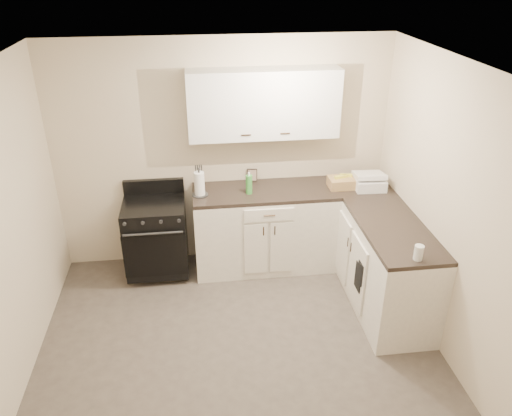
{
  "coord_description": "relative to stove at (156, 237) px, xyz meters",
  "views": [
    {
      "loc": [
        -0.29,
        -3.29,
        3.22
      ],
      "look_at": [
        0.24,
        0.85,
        1.07
      ],
      "focal_mm": 35.0,
      "sensor_mm": 36.0,
      "label": 1
    }
  ],
  "objects": [
    {
      "name": "base_cabinets_back",
      "position": [
        1.19,
        0.02,
        -0.01
      ],
      "size": [
        1.55,
        0.6,
        0.9
      ],
      "primitive_type": "cube",
      "color": "beige",
      "rests_on": "floor"
    },
    {
      "name": "paper_towel",
      "position": [
        0.5,
        -0.01,
        0.61
      ],
      "size": [
        0.12,
        0.12,
        0.26
      ],
      "primitive_type": "cylinder",
      "rotation": [
        0.0,
        0.0,
        0.16
      ],
      "color": "white",
      "rests_on": "countertop_back"
    },
    {
      "name": "wall_back",
      "position": [
        0.77,
        0.32,
        0.79
      ],
      "size": [
        3.6,
        0.0,
        3.6
      ],
      "primitive_type": "plane",
      "rotation": [
        1.57,
        0.0,
        0.0
      ],
      "color": "beige",
      "rests_on": "ground"
    },
    {
      "name": "soap_bottle",
      "position": [
        1.01,
        -0.03,
        0.58
      ],
      "size": [
        0.07,
        0.07,
        0.21
      ],
      "primitive_type": "cylinder",
      "rotation": [
        0.0,
        0.0,
        -0.04
      ],
      "color": "green",
      "rests_on": "countertop_back"
    },
    {
      "name": "floor",
      "position": [
        0.77,
        -1.48,
        -0.46
      ],
      "size": [
        3.6,
        3.6,
        0.0
      ],
      "primitive_type": "plane",
      "color": "#473F38",
      "rests_on": "ground"
    },
    {
      "name": "wicker_basket",
      "position": [
        2.05,
        -0.01,
        0.53
      ],
      "size": [
        0.33,
        0.22,
        0.11
      ],
      "primitive_type": "cube",
      "rotation": [
        0.0,
        0.0,
        0.01
      ],
      "color": "tan",
      "rests_on": "countertop_right"
    },
    {
      "name": "base_cabinets_right",
      "position": [
        2.27,
        -0.63,
        -0.01
      ],
      "size": [
        0.6,
        1.9,
        0.9
      ],
      "primitive_type": "cube",
      "color": "beige",
      "rests_on": "floor"
    },
    {
      "name": "upper_cabinets",
      "position": [
        1.19,
        0.18,
        1.38
      ],
      "size": [
        1.55,
        0.3,
        0.7
      ],
      "primitive_type": "cube",
      "color": "silver",
      "rests_on": "wall_back"
    },
    {
      "name": "stove",
      "position": [
        0.0,
        0.0,
        0.0
      ],
      "size": [
        0.65,
        0.56,
        0.79
      ],
      "primitive_type": "cube",
      "color": "black",
      "rests_on": "floor"
    },
    {
      "name": "countertop_right",
      "position": [
        2.27,
        -0.63,
        0.46
      ],
      "size": [
        0.6,
        1.9,
        0.04
      ],
      "primitive_type": "cube",
      "color": "black",
      "rests_on": "base_cabinets_right"
    },
    {
      "name": "wall_right",
      "position": [
        2.57,
        -1.48,
        0.79
      ],
      "size": [
        0.0,
        3.6,
        3.6
      ],
      "primitive_type": "plane",
      "rotation": [
        1.57,
        0.0,
        -1.57
      ],
      "color": "beige",
      "rests_on": "ground"
    },
    {
      "name": "oven_mitt_far",
      "position": [
        1.95,
        -1.01,
        0.0
      ],
      "size": [
        0.02,
        0.16,
        0.27
      ],
      "primitive_type": "cube",
      "color": "black",
      "rests_on": "base_cabinets_right"
    },
    {
      "name": "knife_block",
      "position": [
        0.5,
        0.1,
        0.58
      ],
      "size": [
        0.1,
        0.09,
        0.2
      ],
      "primitive_type": "cube",
      "rotation": [
        0.0,
        0.0,
        0.05
      ],
      "color": "tan",
      "rests_on": "countertop_back"
    },
    {
      "name": "oven_mitt_near",
      "position": [
        1.95,
        -1.05,
        0.07
      ],
      "size": [
        0.02,
        0.13,
        0.22
      ],
      "primitive_type": "cube",
      "color": "black",
      "rests_on": "base_cabinets_right"
    },
    {
      "name": "ceiling",
      "position": [
        0.77,
        -1.48,
        2.04
      ],
      "size": [
        3.6,
        3.6,
        0.0
      ],
      "primitive_type": "plane",
      "color": "white",
      "rests_on": "wall_back"
    },
    {
      "name": "glass_jar",
      "position": [
        2.26,
        -1.48,
        0.55
      ],
      "size": [
        0.08,
        0.08,
        0.13
      ],
      "primitive_type": "cylinder",
      "rotation": [
        0.0,
        0.0,
        -0.02
      ],
      "color": "silver",
      "rests_on": "countertop_right"
    },
    {
      "name": "countertop_back",
      "position": [
        1.19,
        0.02,
        0.46
      ],
      "size": [
        1.55,
        0.6,
        0.04
      ],
      "primitive_type": "cube",
      "color": "black",
      "rests_on": "base_cabinets_back"
    },
    {
      "name": "picture_frame",
      "position": [
        1.08,
        0.28,
        0.55
      ],
      "size": [
        0.12,
        0.05,
        0.14
      ],
      "primitive_type": "cube",
      "rotation": [
        -0.14,
        0.0,
        -0.15
      ],
      "color": "black",
      "rests_on": "countertop_back"
    },
    {
      "name": "countertop_grill",
      "position": [
        2.31,
        -0.07,
        0.54
      ],
      "size": [
        0.33,
        0.31,
        0.12
      ],
      "primitive_type": "cube",
      "rotation": [
        0.0,
        0.0,
        -0.05
      ],
      "color": "white",
      "rests_on": "countertop_right"
    }
  ]
}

